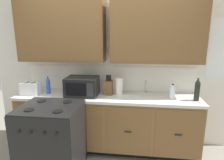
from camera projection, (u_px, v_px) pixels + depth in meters
name	position (u px, v px, depth m)	size (l,w,h in m)	color
ground_plane	(104.00, 159.00, 2.86)	(8.00, 8.00, 0.00)	gray
wall_unit	(109.00, 46.00, 2.96)	(3.96, 0.40, 2.49)	white
counter_run	(107.00, 122.00, 3.04)	(2.79, 0.64, 0.91)	black
stove_range	(52.00, 140.00, 2.51)	(0.76, 0.68, 0.95)	black
microwave	(82.00, 86.00, 2.92)	(0.48, 0.37, 0.28)	black
toaster	(31.00, 88.00, 2.96)	(0.28, 0.18, 0.19)	white
knife_block	(109.00, 87.00, 2.96)	(0.11, 0.14, 0.31)	brown
sink_faucet	(146.00, 87.00, 3.05)	(0.02, 0.02, 0.20)	#B2B5BA
paper_towel_roll	(119.00, 86.00, 2.96)	(0.12, 0.12, 0.26)	white
bottle_blue	(48.00, 85.00, 3.00)	(0.06, 0.06, 0.27)	blue
bottle_clear	(172.00, 92.00, 2.76)	(0.08, 0.08, 0.22)	silver
bottle_dark	(197.00, 90.00, 2.67)	(0.07, 0.07, 0.32)	black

